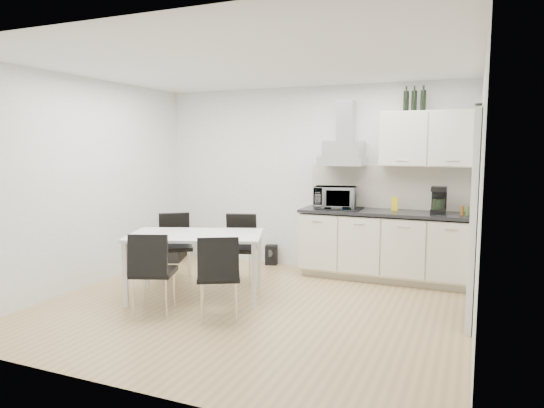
% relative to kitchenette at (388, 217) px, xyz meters
% --- Properties ---
extents(ground, '(4.50, 4.50, 0.00)m').
position_rel_kitchenette_xyz_m(ground, '(-1.18, -1.73, -0.83)').
color(ground, tan).
rests_on(ground, ground).
extents(wall_back, '(4.50, 0.10, 2.60)m').
position_rel_kitchenette_xyz_m(wall_back, '(-1.18, 0.27, 0.47)').
color(wall_back, white).
rests_on(wall_back, ground).
extents(wall_front, '(4.50, 0.10, 2.60)m').
position_rel_kitchenette_xyz_m(wall_front, '(-1.18, -3.73, 0.47)').
color(wall_front, white).
rests_on(wall_front, ground).
extents(wall_left, '(0.10, 4.00, 2.60)m').
position_rel_kitchenette_xyz_m(wall_left, '(-3.43, -1.73, 0.47)').
color(wall_left, white).
rests_on(wall_left, ground).
extents(wall_right, '(0.10, 4.00, 2.60)m').
position_rel_kitchenette_xyz_m(wall_right, '(1.07, -1.73, 0.47)').
color(wall_right, white).
rests_on(wall_right, ground).
extents(ceiling, '(4.50, 4.50, 0.00)m').
position_rel_kitchenette_xyz_m(ceiling, '(-1.18, -1.73, 1.77)').
color(ceiling, white).
rests_on(ceiling, wall_back).
extents(doorway, '(0.08, 1.04, 2.10)m').
position_rel_kitchenette_xyz_m(doorway, '(1.03, -1.18, 0.22)').
color(doorway, white).
rests_on(doorway, ground).
extents(kitchenette, '(2.22, 0.64, 2.52)m').
position_rel_kitchenette_xyz_m(kitchenette, '(0.00, 0.00, 0.00)').
color(kitchenette, beige).
rests_on(kitchenette, ground).
extents(dining_table, '(1.72, 1.34, 0.75)m').
position_rel_kitchenette_xyz_m(dining_table, '(-1.93, -1.64, -0.15)').
color(dining_table, white).
rests_on(dining_table, ground).
extents(chair_far_left, '(0.65, 0.66, 0.88)m').
position_rel_kitchenette_xyz_m(chair_far_left, '(-2.54, -1.16, -0.39)').
color(chair_far_left, black).
rests_on(chair_far_left, ground).
extents(chair_far_right, '(0.56, 0.60, 0.88)m').
position_rel_kitchenette_xyz_m(chair_far_right, '(-1.73, -0.92, -0.39)').
color(chair_far_right, black).
rests_on(chair_far_right, ground).
extents(chair_near_left, '(0.59, 0.62, 0.88)m').
position_rel_kitchenette_xyz_m(chair_near_left, '(-2.02, -2.32, -0.39)').
color(chair_near_left, black).
rests_on(chair_near_left, ground).
extents(chair_near_right, '(0.62, 0.65, 0.88)m').
position_rel_kitchenette_xyz_m(chair_near_right, '(-1.32, -2.19, -0.39)').
color(chair_near_right, black).
rests_on(chair_near_right, ground).
extents(guitar_amp, '(0.48, 0.69, 0.53)m').
position_rel_kitchenette_xyz_m(guitar_amp, '(-3.28, -0.08, -0.56)').
color(guitar_amp, black).
rests_on(guitar_amp, ground).
extents(floor_speaker, '(0.21, 0.20, 0.29)m').
position_rel_kitchenette_xyz_m(floor_speaker, '(-1.74, 0.17, -0.69)').
color(floor_speaker, black).
rests_on(floor_speaker, ground).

